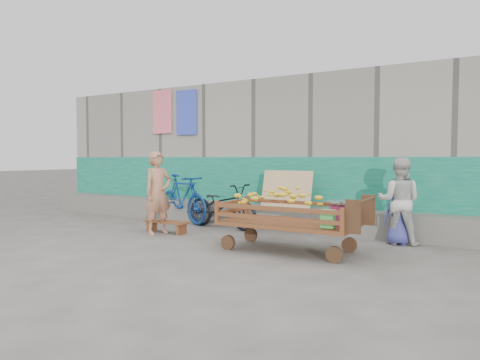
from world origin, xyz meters
The scene contains 9 objects.
ground centered at (0.00, 0.00, 0.00)m, with size 80.00×80.00×0.00m, color #514E49.
building_wall centered at (0.00, 4.05, 1.47)m, with size 12.00×3.50×3.00m.
banana_cart centered at (1.00, 0.60, 0.62)m, with size 2.16×0.99×0.92m.
bench centered at (-1.54, 0.91, 0.16)m, with size 0.88×0.26×0.22m.
vendor_man centered at (-1.58, 0.74, 0.75)m, with size 0.55×0.36×1.50m, color #AB6F52.
woman centered at (2.37, 1.98, 0.69)m, with size 0.67×0.53×1.39m, color silver.
child centered at (2.37, 1.90, 0.45)m, with size 0.44×0.29×0.90m, color #393E8E.
bicycle_dark centered at (-0.91, 1.85, 0.44)m, with size 0.58×1.68×0.88m, color black.
bicycle_blue centered at (-2.04, 2.05, 0.52)m, with size 0.49×1.72×1.03m, color navy.
Camera 1 is at (3.55, -5.21, 1.39)m, focal length 32.00 mm.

